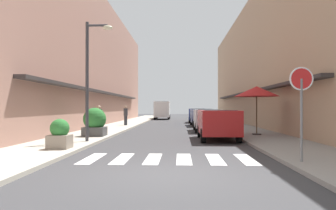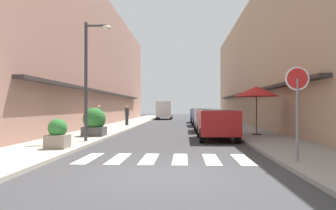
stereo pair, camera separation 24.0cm
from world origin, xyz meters
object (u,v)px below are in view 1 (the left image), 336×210
(parked_car_distant, at_px, (198,114))
(cafe_umbrella, at_px, (257,92))
(parked_car_far, at_px, (202,115))
(planter_corner, at_px, (60,134))
(parked_car_near, at_px, (218,121))
(parked_car_mid, at_px, (208,118))
(pedestrian_walking_near, at_px, (99,119))
(delivery_van, at_px, (162,109))
(pedestrian_walking_far, at_px, (126,115))
(street_lamp, at_px, (91,68))
(planter_midblock, at_px, (95,122))
(round_street_sign, at_px, (301,89))

(parked_car_distant, relative_size, cafe_umbrella, 1.61)
(parked_car_far, xyz_separation_m, planter_corner, (-6.15, -16.18, -0.30))
(planter_corner, bearing_deg, parked_car_far, 69.20)
(parked_car_near, bearing_deg, parked_car_mid, 90.00)
(pedestrian_walking_near, bearing_deg, parked_car_distant, 20.56)
(delivery_van, bearing_deg, pedestrian_walking_far, -97.06)
(parked_car_distant, xyz_separation_m, pedestrian_walking_far, (-6.33, -7.53, 0.04))
(parked_car_near, height_order, street_lamp, street_lamp)
(parked_car_near, relative_size, pedestrian_walking_far, 2.56)
(parked_car_near, height_order, parked_car_mid, same)
(planter_midblock, bearing_deg, round_street_sign, -44.81)
(parked_car_mid, relative_size, planter_corner, 3.68)
(parked_car_mid, relative_size, pedestrian_walking_near, 2.47)
(parked_car_near, relative_size, parked_car_far, 0.94)
(parked_car_far, height_order, pedestrian_walking_far, pedestrian_walking_far)
(round_street_sign, distance_m, pedestrian_walking_near, 12.09)
(parked_car_near, relative_size, parked_car_distant, 0.97)
(round_street_sign, bearing_deg, pedestrian_walking_far, 113.78)
(round_street_sign, xyz_separation_m, pedestrian_walking_near, (-7.86, 9.11, -1.15))
(parked_car_distant, height_order, street_lamp, street_lamp)
(parked_car_near, bearing_deg, planter_corner, -144.31)
(pedestrian_walking_far, bearing_deg, parked_car_near, -59.62)
(parked_car_near, bearing_deg, pedestrian_walking_near, 161.30)
(parked_car_distant, xyz_separation_m, round_street_sign, (1.47, -25.23, 1.17))
(planter_midblock, xyz_separation_m, pedestrian_walking_near, (-0.14, 1.45, 0.12))
(cafe_umbrella, height_order, planter_corner, cafe_umbrella)
(street_lamp, xyz_separation_m, pedestrian_walking_far, (-0.63, 12.64, -2.36))
(parked_car_near, distance_m, parked_car_distant, 18.28)
(parked_car_distant, bearing_deg, parked_car_mid, -90.00)
(parked_car_mid, xyz_separation_m, delivery_van, (-4.23, 22.15, 0.49))
(parked_car_near, xyz_separation_m, planter_corner, (-6.15, -4.42, -0.30))
(parked_car_far, distance_m, planter_corner, 17.31)
(parked_car_distant, distance_m, planter_corner, 23.52)
(cafe_umbrella, height_order, pedestrian_walking_near, cafe_umbrella)
(parked_car_near, height_order, pedestrian_walking_near, pedestrian_walking_near)
(planter_midblock, xyz_separation_m, pedestrian_walking_far, (-0.08, 10.04, 0.13))
(parked_car_distant, relative_size, delivery_van, 0.78)
(parked_car_distant, xyz_separation_m, planter_midblock, (-6.24, -17.57, -0.09))
(parked_car_distant, distance_m, cafe_umbrella, 16.69)
(parked_car_distant, bearing_deg, planter_corner, -105.15)
(parked_car_near, xyz_separation_m, delivery_van, (-4.23, 27.74, 0.48))
(parked_car_distant, distance_m, pedestrian_walking_near, 17.34)
(parked_car_distant, height_order, cafe_umbrella, cafe_umbrella)
(cafe_umbrella, distance_m, planter_corner, 10.67)
(parked_car_mid, height_order, cafe_umbrella, cafe_umbrella)
(planter_midblock, bearing_deg, parked_car_mid, 38.02)
(round_street_sign, relative_size, planter_corner, 2.42)
(parked_car_mid, bearing_deg, planter_midblock, -141.98)
(cafe_umbrella, bearing_deg, parked_car_near, -141.65)
(round_street_sign, distance_m, planter_corner, 8.16)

